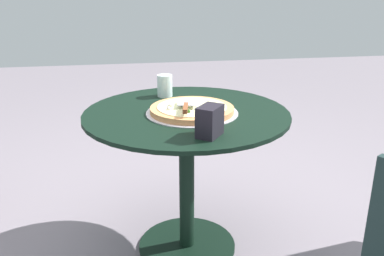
# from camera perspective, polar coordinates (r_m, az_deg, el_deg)

# --- Properties ---
(ground_plane) EXTENTS (10.00, 10.00, 0.00)m
(ground_plane) POSITION_cam_1_polar(r_m,az_deg,el_deg) (2.16, -0.69, -16.09)
(ground_plane) COLOR gray
(patio_table) EXTENTS (0.92, 0.92, 0.71)m
(patio_table) POSITION_cam_1_polar(r_m,az_deg,el_deg) (1.90, -0.76, -3.13)
(patio_table) COLOR black
(patio_table) RESTS_ON ground
(pizza_on_tray) EXTENTS (0.41, 0.41, 0.05)m
(pizza_on_tray) POSITION_cam_1_polar(r_m,az_deg,el_deg) (1.80, -0.00, 2.53)
(pizza_on_tray) COLOR silver
(pizza_on_tray) RESTS_ON patio_table
(pizza_server) EXTENTS (0.22, 0.10, 0.02)m
(pizza_server) POSITION_cam_1_polar(r_m,az_deg,el_deg) (1.74, -0.84, 3.16)
(pizza_server) COLOR silver
(pizza_server) RESTS_ON pizza_on_tray
(drinking_cup) EXTENTS (0.08, 0.08, 0.11)m
(drinking_cup) POSITION_cam_1_polar(r_m,az_deg,el_deg) (2.07, -3.80, 5.89)
(drinking_cup) COLOR white
(drinking_cup) RESTS_ON patio_table
(napkin_dispenser) EXTENTS (0.13, 0.12, 0.12)m
(napkin_dispenser) POSITION_cam_1_polar(r_m,az_deg,el_deg) (1.52, 2.48, 0.96)
(napkin_dispenser) COLOR black
(napkin_dispenser) RESTS_ON patio_table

